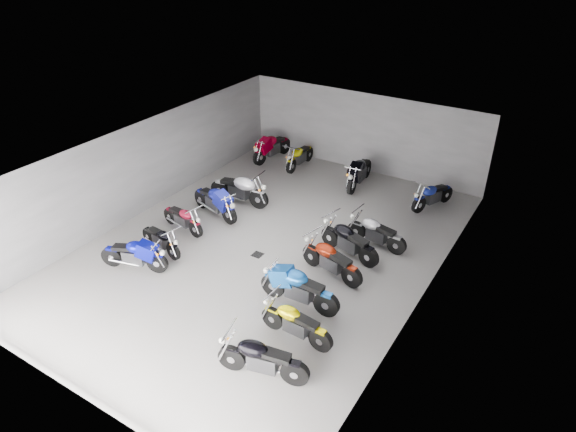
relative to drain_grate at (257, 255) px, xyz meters
name	(u,v)px	position (x,y,z in m)	size (l,w,h in m)	color
ground	(267,247)	(0.00, 0.50, -0.01)	(14.00, 14.00, 0.00)	gray
wall_back	(363,132)	(0.00, 7.50, 1.59)	(10.00, 0.10, 3.20)	gray
wall_left	(145,166)	(-5.00, 0.50, 1.59)	(0.10, 14.00, 3.20)	gray
wall_right	(427,252)	(5.00, 0.50, 1.59)	(0.10, 14.00, 3.20)	gray
ceiling	(264,153)	(0.00, 0.50, 3.21)	(10.00, 14.00, 0.04)	black
drain_grate	(257,255)	(0.00, 0.00, 0.00)	(0.32, 0.32, 0.01)	black
motorcycle_left_b	(135,255)	(-2.62, -2.49, 0.50)	(2.04, 0.80, 0.92)	black
motorcycle_left_c	(161,239)	(-2.63, -1.41, 0.44)	(1.83, 0.52, 0.81)	black
motorcycle_left_d	(183,218)	(-2.92, -0.08, 0.45)	(1.88, 0.48, 0.83)	black
motorcycle_left_e	(215,202)	(-2.63, 1.26, 0.54)	(2.23, 0.73, 1.00)	black
motorcycle_left_f	(240,189)	(-2.45, 2.43, 0.56)	(2.38, 0.51, 1.04)	black
motorcycle_right_a	(261,359)	(2.86, -3.93, 0.51)	(2.13, 0.69, 0.95)	black
motorcycle_right_b	(295,323)	(2.87, -2.50, 0.48)	(2.02, 0.41, 0.89)	black
motorcycle_right_c	(298,288)	(2.28, -1.37, 0.55)	(2.32, 0.47, 1.02)	black
motorcycle_right_d	(331,260)	(2.39, 0.28, 0.51)	(2.13, 0.63, 0.95)	black
motorcycle_right_e	(349,241)	(2.38, 1.45, 0.52)	(2.16, 0.70, 0.96)	black
motorcycle_right_f	(376,232)	(2.87, 2.39, 0.48)	(2.04, 0.45, 0.90)	black
motorcycle_back_a	(272,147)	(-3.67, 6.36, 0.55)	(0.54, 2.31, 1.02)	black
motorcycle_back_b	(299,156)	(-2.24, 6.29, 0.49)	(0.41, 2.06, 0.91)	black
motorcycle_back_d	(359,172)	(0.60, 6.03, 0.56)	(0.51, 2.34, 1.03)	black
motorcycle_back_f	(432,195)	(3.56, 5.80, 0.48)	(0.92, 1.91, 0.89)	black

